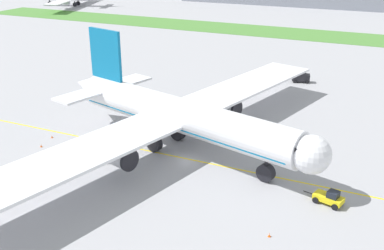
% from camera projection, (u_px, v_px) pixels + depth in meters
% --- Properties ---
extents(ground_plane, '(600.00, 600.00, 0.00)m').
position_uv_depth(ground_plane, '(186.00, 161.00, 76.51)').
color(ground_plane, '#9E9EA3').
rests_on(ground_plane, ground).
extents(apron_taxi_line, '(280.00, 0.36, 0.01)m').
position_uv_depth(apron_taxi_line, '(188.00, 159.00, 77.19)').
color(apron_taxi_line, yellow).
rests_on(apron_taxi_line, ground).
extents(grass_median_strip, '(320.00, 24.00, 0.10)m').
position_uv_depth(grass_median_strip, '(316.00, 35.00, 175.90)').
color(grass_median_strip, '#4C8438').
rests_on(grass_median_strip, ground).
extents(airliner_foreground, '(54.12, 86.29, 19.14)m').
position_uv_depth(airliner_foreground, '(178.00, 115.00, 78.28)').
color(airliner_foreground, white).
rests_on(airliner_foreground, ground).
extents(pushback_tug, '(5.93, 3.22, 2.14)m').
position_uv_depth(pushback_tug, '(329.00, 198.00, 63.84)').
color(pushback_tug, yellow).
rests_on(pushback_tug, ground).
extents(ground_crew_wingwalker_port, '(0.35, 0.57, 1.67)m').
position_uv_depth(ground_crew_wingwalker_port, '(103.00, 158.00, 75.24)').
color(ground_crew_wingwalker_port, black).
rests_on(ground_crew_wingwalker_port, ground).
extents(ground_crew_marshaller_front, '(0.32, 0.58, 1.68)m').
position_uv_depth(ground_crew_marshaller_front, '(150.00, 139.00, 82.31)').
color(ground_crew_marshaller_front, black).
rests_on(ground_crew_marshaller_front, ground).
extents(traffic_cone_near_nose, '(0.36, 0.36, 0.58)m').
position_uv_depth(traffic_cone_near_nose, '(41.00, 146.00, 81.58)').
color(traffic_cone_near_nose, '#F2590C').
rests_on(traffic_cone_near_nose, ground).
extents(traffic_cone_port_wing, '(0.36, 0.36, 0.58)m').
position_uv_depth(traffic_cone_port_wing, '(269.00, 235.00, 56.99)').
color(traffic_cone_port_wing, '#F2590C').
rests_on(traffic_cone_port_wing, ground).
extents(traffic_cone_starboard_wing, '(0.36, 0.36, 0.58)m').
position_uv_depth(traffic_cone_starboard_wing, '(52.00, 136.00, 85.32)').
color(traffic_cone_starboard_wing, '#F2590C').
rests_on(traffic_cone_starboard_wing, ground).
extents(service_truck_baggage_loader, '(4.82, 3.20, 3.17)m').
position_uv_depth(service_truck_baggage_loader, '(301.00, 76.00, 117.91)').
color(service_truck_baggage_loader, black).
rests_on(service_truck_baggage_loader, ground).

